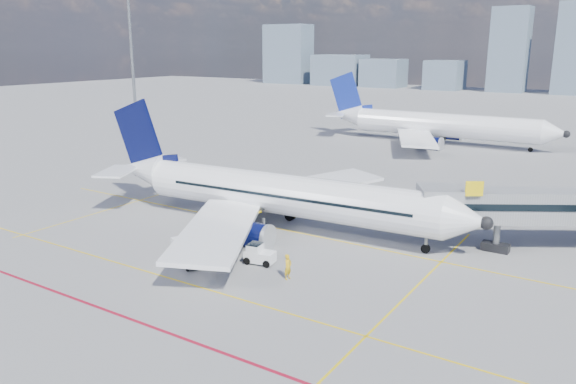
# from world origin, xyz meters

# --- Properties ---
(ground) EXTENTS (420.00, 420.00, 0.00)m
(ground) POSITION_xyz_m (0.00, 0.00, 0.00)
(ground) COLOR gray
(ground) RESTS_ON ground
(apron_markings) EXTENTS (90.00, 35.12, 0.01)m
(apron_markings) POSITION_xyz_m (-0.58, -3.91, 0.01)
(apron_markings) COLOR yellow
(apron_markings) RESTS_ON ground
(floodlight_mast_nw) EXTENTS (3.20, 0.61, 25.45)m
(floodlight_mast_nw) POSITION_xyz_m (-55.00, 40.00, 13.59)
(floodlight_mast_nw) COLOR slate
(floodlight_mast_nw) RESTS_ON ground
(distant_skyline) EXTENTS (248.96, 15.50, 31.58)m
(distant_skyline) POSITION_xyz_m (-3.58, 190.00, 11.77)
(distant_skyline) COLOR slate
(distant_skyline) RESTS_ON ground
(main_aircraft) EXTENTS (39.23, 34.16, 11.44)m
(main_aircraft) POSITION_xyz_m (-2.53, 8.26, 3.22)
(main_aircraft) COLOR white
(main_aircraft) RESTS_ON ground
(second_aircraft) EXTENTS (42.55, 37.08, 12.40)m
(second_aircraft) POSITION_xyz_m (-5.11, 62.90, 3.22)
(second_aircraft) COLOR white
(second_aircraft) RESTS_ON ground
(baggage_tug) EXTENTS (2.50, 1.75, 1.61)m
(baggage_tug) POSITION_xyz_m (1.97, -0.04, 0.77)
(baggage_tug) COLOR white
(baggage_tug) RESTS_ON ground
(cargo_dolly) EXTENTS (3.76, 2.76, 1.88)m
(cargo_dolly) POSITION_xyz_m (-2.57, -3.16, 1.03)
(cargo_dolly) COLOR black
(cargo_dolly) RESTS_ON ground
(belt_loader) EXTENTS (5.41, 2.67, 2.18)m
(belt_loader) POSITION_xyz_m (-5.23, 5.54, 0.56)
(belt_loader) COLOR black
(belt_loader) RESTS_ON ground
(ramp_worker) EXTENTS (0.51, 0.73, 1.91)m
(ramp_worker) POSITION_xyz_m (5.59, -1.40, 0.95)
(ramp_worker) COLOR gold
(ramp_worker) RESTS_ON ground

